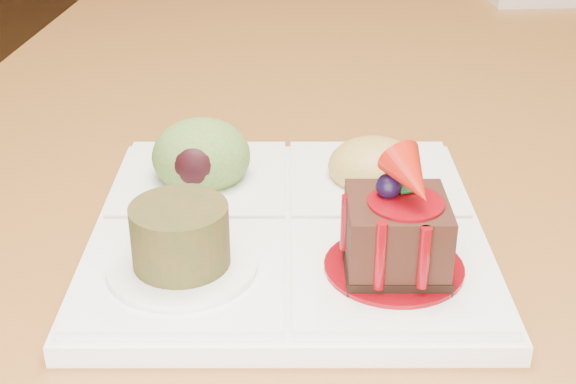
{
  "coord_description": "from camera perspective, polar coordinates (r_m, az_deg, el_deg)",
  "views": [
    {
      "loc": [
        -0.15,
        -1.17,
        1.0
      ],
      "look_at": [
        -0.19,
        -0.75,
        0.79
      ],
      "focal_mm": 50.0,
      "sensor_mm": 36.0,
      "label": 1
    }
  ],
  "objects": [
    {
      "name": "dining_table",
      "position": [
        1.22,
        11.95,
        11.73
      ],
      "size": [
        1.0,
        1.8,
        0.75
      ],
      "color": "brown",
      "rests_on": "ground"
    },
    {
      "name": "sampler_plate",
      "position": [
        0.48,
        -0.2,
        -1.55
      ],
      "size": [
        0.25,
        0.25,
        0.09
      ],
      "rotation": [
        0.0,
        0.0,
        0.08
      ],
      "color": "white",
      "rests_on": "dining_table"
    }
  ]
}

